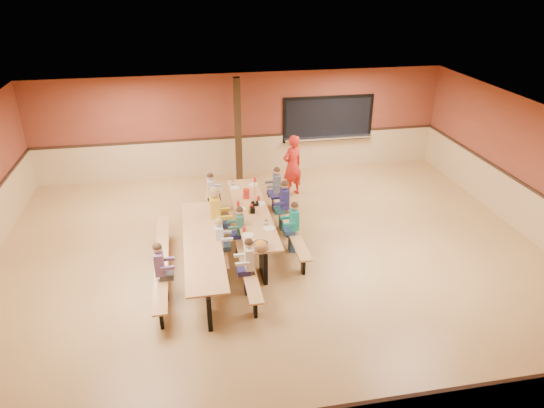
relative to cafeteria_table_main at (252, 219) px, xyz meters
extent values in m
plane|color=#A1723D|center=(0.33, -0.92, -0.53)|extent=(12.00, 12.00, 0.00)
cube|color=brown|center=(0.33, 4.08, 0.97)|extent=(12.00, 0.04, 3.00)
cube|color=brown|center=(0.33, -5.92, 0.97)|extent=(12.00, 0.04, 3.00)
cube|color=brown|center=(6.33, -0.92, 0.97)|extent=(0.04, 10.00, 3.00)
cube|color=white|center=(0.33, -0.92, 2.47)|extent=(12.00, 10.00, 0.04)
cube|color=black|center=(2.93, 4.05, 1.02)|extent=(2.60, 0.06, 1.20)
cube|color=silver|center=(2.93, 3.96, 0.45)|extent=(2.70, 0.28, 0.06)
cube|color=black|center=(0.13, 3.48, 0.97)|extent=(0.18, 0.18, 3.00)
cube|color=#C1844C|center=(0.00, 0.00, 0.19)|extent=(0.75, 3.60, 0.04)
cube|color=black|center=(0.00, -1.55, -0.18)|extent=(0.08, 0.60, 0.70)
cube|color=black|center=(0.00, 1.55, -0.18)|extent=(0.08, 0.60, 0.70)
cube|color=#C1844C|center=(-0.82, 0.00, -0.09)|extent=(0.26, 3.60, 0.04)
cube|color=black|center=(-0.82, 0.00, -0.32)|extent=(0.06, 0.18, 0.41)
cube|color=#C1844C|center=(0.82, 0.00, -0.09)|extent=(0.26, 3.60, 0.04)
cube|color=black|center=(0.82, 0.00, -0.32)|extent=(0.06, 0.18, 0.41)
cube|color=#C1844C|center=(-1.17, -1.16, 0.19)|extent=(0.75, 3.60, 0.04)
cube|color=black|center=(-1.17, -2.71, -0.18)|extent=(0.08, 0.60, 0.70)
cube|color=black|center=(-1.17, 0.39, -0.18)|extent=(0.08, 0.60, 0.70)
cube|color=#C1844C|center=(-2.00, -1.16, -0.09)|extent=(0.26, 3.60, 0.04)
cube|color=black|center=(-2.00, -1.16, -0.32)|extent=(0.06, 0.18, 0.41)
cube|color=#C1844C|center=(-0.35, -1.16, -0.09)|extent=(0.26, 3.60, 0.04)
cube|color=black|center=(-0.35, -1.16, -0.32)|extent=(0.06, 0.18, 0.41)
imported|color=red|center=(1.43, 2.21, 0.33)|extent=(0.74, 0.64, 1.71)
cylinder|color=red|center=(-0.03, 0.67, 0.32)|extent=(0.16, 0.16, 0.22)
cube|color=black|center=(0.00, -0.10, 0.28)|extent=(0.10, 0.14, 0.13)
cylinder|color=yellow|center=(-0.10, -0.12, 0.30)|extent=(0.06, 0.06, 0.17)
cylinder|color=#B2140F|center=(0.00, -0.05, 0.30)|extent=(0.06, 0.06, 0.17)
cube|color=black|center=(0.11, 0.27, 0.24)|extent=(0.16, 0.16, 0.06)
cube|color=#C1844C|center=(0.11, 0.27, 0.52)|extent=(0.02, 0.09, 0.50)
camera|label=1|loc=(-1.32, -9.63, 5.16)|focal=32.00mm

